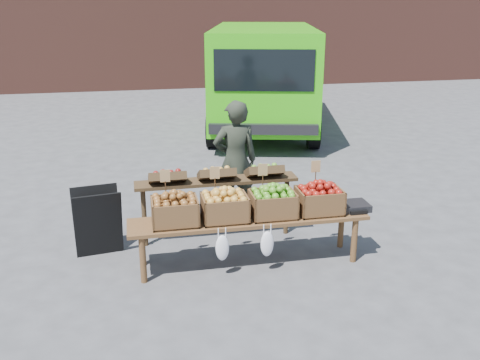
{
  "coord_description": "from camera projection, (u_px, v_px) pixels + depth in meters",
  "views": [
    {
      "loc": [
        -1.33,
        -5.15,
        2.91
      ],
      "look_at": [
        -0.12,
        0.76,
        0.85
      ],
      "focal_mm": 40.0,
      "sensor_mm": 36.0,
      "label": 1
    }
  ],
  "objects": [
    {
      "name": "back_table",
      "position": [
        217.0,
        201.0,
        6.64
      ],
      "size": [
        2.1,
        0.44,
        1.04
      ],
      "primitive_type": null,
      "color": "#3D2B18",
      "rests_on": "ground"
    },
    {
      "name": "crate_green_apples",
      "position": [
        319.0,
        201.0,
        6.11
      ],
      "size": [
        0.5,
        0.4,
        0.28
      ],
      "primitive_type": null,
      "color": "maroon",
      "rests_on": "display_bench"
    },
    {
      "name": "vendor",
      "position": [
        235.0,
        161.0,
        7.2
      ],
      "size": [
        0.61,
        0.41,
        1.66
      ],
      "primitive_type": "imported",
      "rotation": [
        0.0,
        0.0,
        3.16
      ],
      "color": "#252B20",
      "rests_on": "ground"
    },
    {
      "name": "ground",
      "position": [
        264.0,
        273.0,
        5.97
      ],
      "size": [
        80.0,
        80.0,
        0.0
      ],
      "primitive_type": "plane",
      "color": "#4B4B4E"
    },
    {
      "name": "delivery_van",
      "position": [
        263.0,
        80.0,
        12.13
      ],
      "size": [
        3.53,
        5.58,
        2.31
      ],
      "primitive_type": null,
      "rotation": [
        0.0,
        0.0,
        -0.24
      ],
      "color": "#35C210",
      "rests_on": "ground"
    },
    {
      "name": "crate_golden_apples",
      "position": [
        175.0,
        212.0,
        5.8
      ],
      "size": [
        0.5,
        0.4,
        0.28
      ],
      "primitive_type": null,
      "color": "brown",
      "rests_on": "display_bench"
    },
    {
      "name": "weighing_scale",
      "position": [
        353.0,
        206.0,
        6.23
      ],
      "size": [
        0.34,
        0.3,
        0.08
      ],
      "primitive_type": "cube",
      "color": "black",
      "rests_on": "display_bench"
    },
    {
      "name": "chalkboard_sign",
      "position": [
        98.0,
        222.0,
        6.28
      ],
      "size": [
        0.58,
        0.38,
        0.83
      ],
      "primitive_type": null,
      "rotation": [
        0.0,
        0.0,
        0.15
      ],
      "color": "black",
      "rests_on": "ground"
    },
    {
      "name": "crate_red_apples",
      "position": [
        273.0,
        204.0,
        6.01
      ],
      "size": [
        0.5,
        0.4,
        0.28
      ],
      "primitive_type": null,
      "color": "#41810F",
      "rests_on": "display_bench"
    },
    {
      "name": "crate_russet_pears",
      "position": [
        225.0,
        208.0,
        5.91
      ],
      "size": [
        0.5,
        0.4,
        0.28
      ],
      "primitive_type": null,
      "color": "gold",
      "rests_on": "display_bench"
    },
    {
      "name": "display_bench",
      "position": [
        249.0,
        241.0,
        6.1
      ],
      "size": [
        2.7,
        0.56,
        0.57
      ],
      "primitive_type": null,
      "color": "brown",
      "rests_on": "ground"
    }
  ]
}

